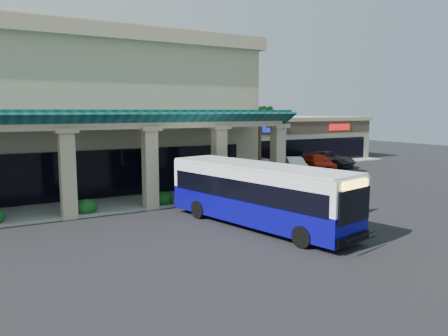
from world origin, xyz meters
TOP-DOWN VIEW (x-y plane):
  - ground at (0.00, 0.00)m, footprint 110.00×110.00m
  - main_building at (-8.00, 16.00)m, footprint 30.80×14.80m
  - arcade at (-8.00, 6.80)m, footprint 30.00×6.20m
  - strip_mall at (18.00, 24.00)m, footprint 22.50×12.50m
  - palm_0 at (8.50, 11.00)m, footprint 2.40×2.40m
  - palm_1 at (9.50, 14.00)m, footprint 2.40×2.40m
  - broadleaf_tree at (7.50, 19.00)m, footprint 2.60×2.60m
  - transit_bus at (0.20, -1.00)m, footprint 4.85×11.21m
  - pedestrian at (6.23, -1.55)m, footprint 0.65×0.76m
  - car_silver at (10.45, 13.32)m, footprint 2.35×4.73m
  - car_white at (13.72, 12.94)m, footprint 3.02×4.51m
  - car_red at (16.62, 12.86)m, footprint 3.88×5.55m
  - car_gray at (19.10, 14.45)m, footprint 4.29×6.26m

SIDE VIEW (x-z plane):
  - ground at x=0.00m, z-range 0.00..0.00m
  - car_white at x=13.72m, z-range 0.00..1.41m
  - car_red at x=16.62m, z-range 0.00..1.49m
  - car_silver at x=10.45m, z-range 0.00..1.55m
  - car_gray at x=19.10m, z-range 0.00..1.59m
  - pedestrian at x=6.23m, z-range 0.00..1.76m
  - transit_bus at x=0.20m, z-range 0.00..3.05m
  - broadleaf_tree at x=7.50m, z-range 0.00..4.81m
  - strip_mall at x=18.00m, z-range 0.00..4.90m
  - arcade at x=-8.00m, z-range 0.00..5.70m
  - palm_1 at x=9.50m, z-range 0.00..5.80m
  - palm_0 at x=8.50m, z-range 0.00..6.60m
  - main_building at x=-8.00m, z-range 0.00..11.35m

